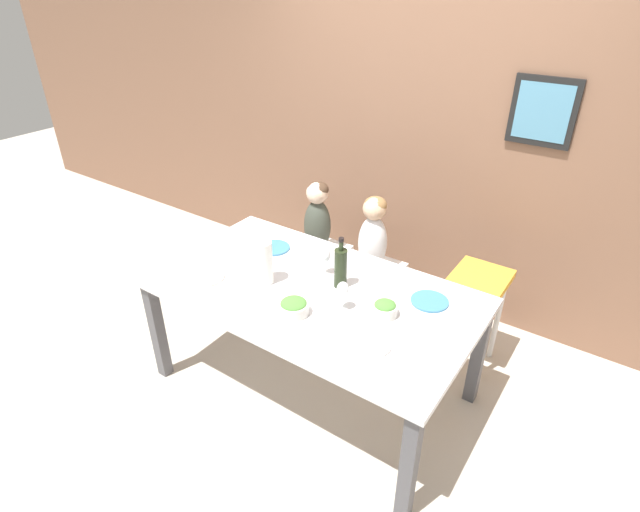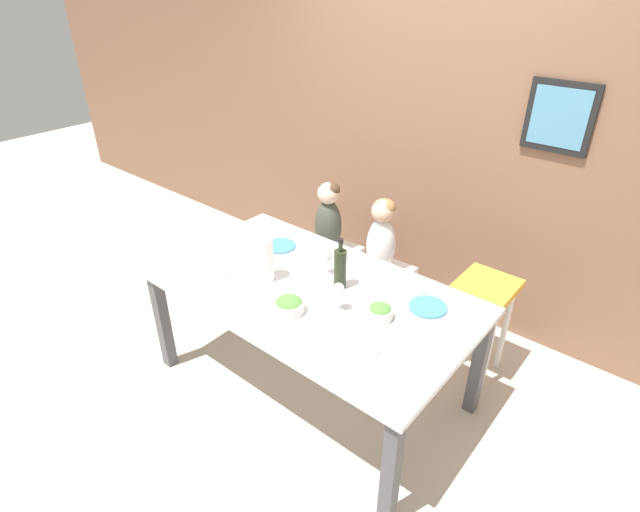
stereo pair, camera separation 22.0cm
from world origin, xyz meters
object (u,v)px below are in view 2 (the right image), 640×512
Objects in this scene: person_child_left at (328,216)px; salad_bowl_small at (380,312)px; wine_bottle at (340,268)px; dinner_plate_front_left at (210,272)px; chair_far_left at (328,258)px; dinner_plate_back_left at (280,246)px; paper_towel_roll at (264,260)px; wine_glass_near at (339,291)px; dinner_plate_back_right at (428,307)px; wine_glass_far at (327,256)px; salad_bowl_large at (289,305)px; person_child_center at (382,235)px; chair_far_center at (378,279)px; dinner_plate_front_right at (360,347)px; chair_right_highchair at (484,303)px.

salad_bowl_small is at bearing -38.61° from person_child_left.
wine_bottle is 0.80m from dinner_plate_front_left.
salad_bowl_small is at bearing -16.03° from wine_bottle.
person_child_left is at bearing 90.00° from chair_far_left.
person_child_left is 2.64× the size of dinner_plate_back_left.
paper_towel_roll is at bearing 27.92° from dinner_plate_front_left.
dinner_plate_back_left is at bearing 157.24° from wine_glass_near.
wine_glass_near is 0.50m from dinner_plate_back_right.
dinner_plate_back_right is at bearing 7.43° from wine_glass_far.
paper_towel_roll is 1.61× the size of salad_bowl_large.
person_child_center reaches higher than salad_bowl_large.
dinner_plate_front_left is 1.00× the size of dinner_plate_back_left.
person_child_center reaches higher than chair_far_center.
wine_bottle is 0.37m from salad_bowl_large.
person_child_left is at bearing 132.99° from wine_bottle.
person_child_center is 4.06× the size of salad_bowl_small.
person_child_center is at bearing 95.67° from salad_bowl_large.
person_child_left is at bearing 141.39° from salad_bowl_small.
dinner_plate_front_left reaches higher than chair_far_left.
person_child_center is 0.85m from dinner_plate_back_right.
wine_glass_near reaches higher than chair_far_left.
wine_glass_near is 0.82× the size of dinner_plate_front_left.
salad_bowl_large is (0.57, -1.04, 0.40)m from chair_far_left.
wine_bottle reaches higher than paper_towel_roll.
dinner_plate_front_right reaches higher than chair_far_left.
wine_glass_far is (0.24, 0.28, -0.01)m from paper_towel_roll.
chair_far_center is 2.23× the size of dinner_plate_front_right.
chair_far_center is 2.81× the size of salad_bowl_large.
wine_bottle is 0.22m from wine_glass_near.
salad_bowl_large reaches higher than chair_far_center.
person_child_left is at bearing 134.94° from dinner_plate_front_right.
person_child_center is 0.93m from salad_bowl_small.
salad_bowl_large is (0.33, -0.14, -0.09)m from paper_towel_roll.
chair_far_left is at bearing 105.43° from paper_towel_roll.
paper_towel_roll is 1.57× the size of wine_glass_far.
wine_glass_near is 0.82× the size of dinner_plate_back_left.
chair_far_center is 1.03m from wine_glass_near.
chair_far_left is 0.92m from wine_glass_far.
chair_far_left is 1.31m from salad_bowl_small.
dinner_plate_back_right is (0.36, 0.32, -0.11)m from wine_glass_near.
dinner_plate_back_left is (-0.59, 0.12, -0.12)m from wine_bottle.
chair_far_left is 1.05m from wine_bottle.
dinner_plate_back_left reaches higher than chair_far_center.
chair_right_highchair is at bearing 39.37° from wine_glass_far.
salad_bowl_large is at bearing -61.13° from chair_far_left.
wine_bottle is at bearing 29.00° from paper_towel_roll.
wine_glass_far is at bearing 101.31° from salad_bowl_large.
person_child_center is 0.63m from wine_glass_far.
chair_far_center is 2.23× the size of dinner_plate_back_left.
person_child_left is 2.64× the size of dinner_plate_front_left.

